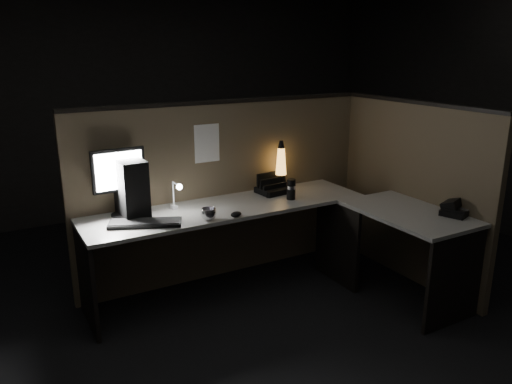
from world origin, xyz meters
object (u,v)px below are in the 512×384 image
pc_tower (129,186)px  monitor (119,176)px  desk_phone (454,209)px  keyboard (145,223)px  lava_lamp (281,170)px

pc_tower → monitor: monitor is taller
desk_phone → monitor: bearing=130.5°
pc_tower → keyboard: size_ratio=0.85×
keyboard → desk_phone: bearing=-0.0°
pc_tower → lava_lamp: size_ratio=0.99×
pc_tower → keyboard: pc_tower is taller
keyboard → desk_phone: desk_phone is taller
monitor → desk_phone: (2.18, -1.22, -0.26)m
pc_tower → keyboard: (0.02, -0.29, -0.20)m
pc_tower → monitor: 0.11m
keyboard → desk_phone: size_ratio=2.00×
monitor → lava_lamp: monitor is taller
pc_tower → monitor: size_ratio=0.85×
lava_lamp → desk_phone: (0.77, -1.22, -0.13)m
pc_tower → desk_phone: 2.44m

